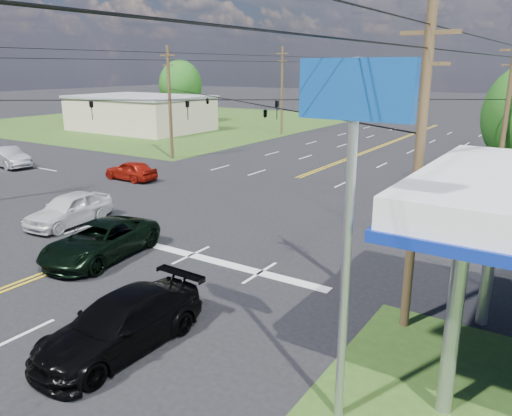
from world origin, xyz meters
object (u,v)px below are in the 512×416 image
Objects in this scene: pole_nw at (170,102)px; pickup_dkgreen at (100,241)px; retail_nw at (141,114)px; pole_se at (418,172)px; suv_black at (121,324)px; tree_far_l at (181,85)px; pickup_white at (69,209)px; pole_left_far at (282,90)px; polesign_se at (353,145)px; pole_ne at (506,118)px; sedan_silver at (8,157)px.

pole_nw reaches higher than pickup_dkgreen.
pole_nw is (17.00, -13.00, 2.92)m from retail_nw.
pole_se is 1.77× the size of suv_black.
pickup_dkgreen is at bearing -52.46° from tree_far_l.
pickup_white is (8.44, -17.00, -4.10)m from pole_nw.
pole_left_far reaches higher than pole_nw.
polesign_se reaches higher than suv_black.
pole_ne is 1.72× the size of pickup_dkgreen.
tree_far_l is at bearing 137.66° from pole_se.
tree_far_l is 1.82× the size of pickup_white.
pickup_white is 18.34m from sedan_silver.
pole_se is 1.00× the size of pole_nw.
tree_far_l reaches higher than suv_black.
tree_far_l is at bearing 152.93° from pole_ne.
pickup_white is at bearing -49.70° from retail_nw.
suv_black is 13.01m from pickup_white.
pole_se reaches higher than tree_far_l.
pole_se is at bearing -35.79° from retail_nw.
tree_far_l is 34.90m from sedan_silver.
pole_nw is at bearing 138.50° from polesign_se.
polesign_se is (17.56, -6.00, 5.51)m from pickup_white.
pole_left_far is at bearing 90.00° from pole_nw.
pole_left_far is (-26.00, 37.00, 0.25)m from pole_se.
pickup_white reaches higher than suv_black.
pole_nw is at bearing 117.12° from pickup_dkgreen.
pole_left_far reaches higher than sedan_silver.
sedan_silver is 0.62× the size of polesign_se.
tree_far_l is 1.09× the size of polesign_se.
retail_nw is at bearing 124.22° from pickup_white.
pole_nw is 1.09× the size of tree_far_l.
polesign_se is (0.00, -23.00, 1.41)m from pole_ne.
pickup_dkgreen is 5.56m from pickup_white.
pole_left_far is at bearing 121.76° from polesign_se.
suv_black is at bearing -108.85° from sedan_silver.
tree_far_l is at bearing 131.50° from suv_black.
pole_se is 45.22m from pole_left_far.
pole_nw is at bearing -50.44° from tree_far_l.
pole_ne is 24.92m from suv_black.
polesign_se is (34.51, -13.00, 5.51)m from sedan_silver.
retail_nw is 1.68× the size of pole_nw.
pole_nw is at bearing 180.00° from pole_ne.
pole_left_far is at bearing 116.57° from suv_black.
sedan_silver is at bearing 166.95° from pole_se.
polesign_se reaches higher than pickup_white.
pole_se is at bearing 43.64° from suv_black.
pole_left_far reaches higher than tree_far_l.
pole_left_far reaches higher than retail_nw.
suv_black is at bearing -37.18° from pickup_white.
sedan_silver is at bearing -72.36° from tree_far_l.
pole_left_far is (17.00, 6.00, 3.17)m from retail_nw.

